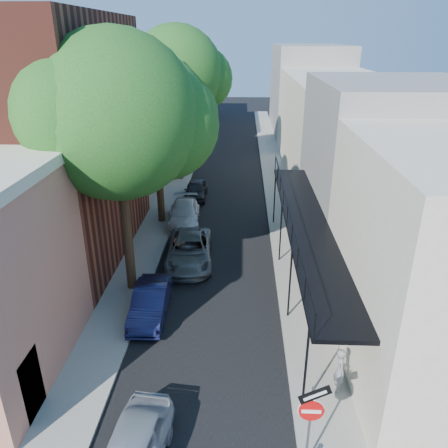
# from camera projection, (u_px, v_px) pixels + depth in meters

# --- Properties ---
(road_surface) EXTENTS (6.00, 64.00, 0.01)m
(road_surface) POSITION_uv_depth(u_px,v_px,m) (228.00, 170.00, 38.77)
(road_surface) COLOR black
(road_surface) RESTS_ON ground
(sidewalk_left) EXTENTS (2.00, 64.00, 0.12)m
(sidewalk_left) POSITION_uv_depth(u_px,v_px,m) (183.00, 169.00, 38.91)
(sidewalk_left) COLOR gray
(sidewalk_left) RESTS_ON ground
(sidewalk_right) EXTENTS (2.00, 64.00, 0.12)m
(sidewalk_right) POSITION_uv_depth(u_px,v_px,m) (273.00, 170.00, 38.59)
(sidewalk_right) COLOR gray
(sidewalk_right) RESTS_ON ground
(buildings_left) EXTENTS (10.10, 59.10, 12.00)m
(buildings_left) POSITION_uv_depth(u_px,v_px,m) (115.00, 115.00, 36.05)
(buildings_left) COLOR tan
(buildings_left) RESTS_ON ground
(buildings_right) EXTENTS (9.80, 55.00, 10.00)m
(buildings_right) POSITION_uv_depth(u_px,v_px,m) (336.00, 121.00, 36.18)
(buildings_right) COLOR beige
(buildings_right) RESTS_ON ground
(sign_post) EXTENTS (0.89, 0.17, 2.99)m
(sign_post) POSITION_uv_depth(u_px,v_px,m) (311.00, 414.00, 11.22)
(sign_post) COLOR #595B60
(sign_post) RESTS_ON ground
(oak_near) EXTENTS (7.48, 6.80, 11.42)m
(oak_near) POSITION_uv_depth(u_px,v_px,m) (129.00, 119.00, 17.68)
(oak_near) COLOR #342415
(oak_near) RESTS_ON ground
(oak_mid) EXTENTS (6.60, 6.00, 10.20)m
(oak_mid) POSITION_uv_depth(u_px,v_px,m) (162.00, 109.00, 25.31)
(oak_mid) COLOR #342415
(oak_mid) RESTS_ON ground
(oak_far) EXTENTS (7.70, 7.00, 11.90)m
(oak_far) POSITION_uv_depth(u_px,v_px,m) (183.00, 74.00, 33.12)
(oak_far) COLOR #342415
(oak_far) RESTS_ON ground
(parked_car_b) EXTENTS (1.47, 3.97, 1.30)m
(parked_car_b) POSITION_uv_depth(u_px,v_px,m) (151.00, 302.00, 18.39)
(parked_car_b) COLOR #14173E
(parked_car_b) RESTS_ON ground
(parked_car_c) EXTENTS (2.64, 5.17, 1.40)m
(parked_car_c) POSITION_uv_depth(u_px,v_px,m) (189.00, 250.00, 22.70)
(parked_car_c) COLOR #5C6064
(parked_car_c) RESTS_ON ground
(parked_car_d) EXTENTS (2.20, 4.73, 1.34)m
(parked_car_d) POSITION_uv_depth(u_px,v_px,m) (184.00, 214.00, 27.44)
(parked_car_d) COLOR silver
(parked_car_d) RESTS_ON ground
(parked_car_e) EXTENTS (1.59, 3.86, 1.31)m
(parked_car_e) POSITION_uv_depth(u_px,v_px,m) (196.00, 190.00, 31.74)
(parked_car_e) COLOR black
(parked_car_e) RESTS_ON ground
(pedestrian) EXTENTS (0.43, 0.62, 1.62)m
(pedestrian) POSITION_uv_depth(u_px,v_px,m) (340.00, 370.00, 14.27)
(pedestrian) COLOR slate
(pedestrian) RESTS_ON sidewalk_right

